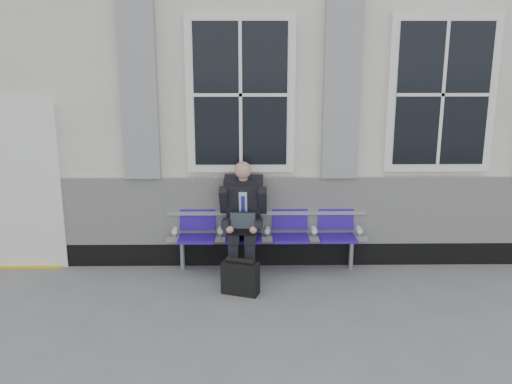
{
  "coord_description": "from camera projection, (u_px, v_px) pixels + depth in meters",
  "views": [
    {
      "loc": [
        -2.05,
        -5.67,
        2.86
      ],
      "look_at": [
        -1.97,
        0.9,
        1.15
      ],
      "focal_mm": 40.0,
      "sensor_mm": 36.0,
      "label": 1
    }
  ],
  "objects": [
    {
      "name": "bench",
      "position": [
        267.0,
        228.0,
        7.35
      ],
      "size": [
        2.6,
        0.47,
        0.91
      ],
      "color": "#9EA0A3",
      "rests_on": "ground"
    },
    {
      "name": "briefcase",
      "position": [
        240.0,
        277.0,
        6.68
      ],
      "size": [
        0.46,
        0.31,
        0.44
      ],
      "color": "black",
      "rests_on": "ground"
    },
    {
      "name": "businessman",
      "position": [
        243.0,
        214.0,
        7.16
      ],
      "size": [
        0.6,
        0.81,
        1.46
      ],
      "color": "black",
      "rests_on": "ground"
    },
    {
      "name": "station_building",
      "position": [
        377.0,
        85.0,
        9.03
      ],
      "size": [
        14.4,
        4.4,
        4.49
      ],
      "color": "silver",
      "rests_on": "ground"
    },
    {
      "name": "ground",
      "position": [
        436.0,
        313.0,
        6.23
      ],
      "size": [
        70.0,
        70.0,
        0.0
      ],
      "primitive_type": "plane",
      "color": "slate",
      "rests_on": "ground"
    }
  ]
}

